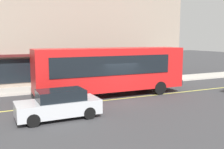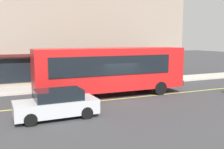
{
  "view_description": "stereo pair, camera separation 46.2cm",
  "coord_description": "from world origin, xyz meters",
  "px_view_note": "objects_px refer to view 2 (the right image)",
  "views": [
    {
      "loc": [
        -8.09,
        -15.79,
        4.15
      ],
      "look_at": [
        -0.22,
        1.03,
        1.6
      ],
      "focal_mm": 41.51,
      "sensor_mm": 36.0,
      "label": 1
    },
    {
      "loc": [
        -7.67,
        -15.98,
        4.15
      ],
      "look_at": [
        -0.22,
        1.03,
        1.6
      ],
      "focal_mm": 41.51,
      "sensor_mm": 36.0,
      "label": 2
    }
  ],
  "objects_px": {
    "traffic_light": "(158,56)",
    "pedestrian_mid_block": "(143,70)",
    "bus": "(111,69)",
    "car_silver": "(57,104)"
  },
  "relations": [
    {
      "from": "car_silver",
      "to": "traffic_light",
      "type": "bearing_deg",
      "value": 33.41
    },
    {
      "from": "bus",
      "to": "traffic_light",
      "type": "xyz_separation_m",
      "value": [
        6.38,
        3.55,
        0.55
      ]
    },
    {
      "from": "traffic_light",
      "to": "pedestrian_mid_block",
      "type": "xyz_separation_m",
      "value": [
        -1.34,
        0.4,
        -1.35
      ]
    },
    {
      "from": "bus",
      "to": "car_silver",
      "type": "relative_size",
      "value": 2.58
    },
    {
      "from": "traffic_light",
      "to": "pedestrian_mid_block",
      "type": "height_order",
      "value": "traffic_light"
    },
    {
      "from": "bus",
      "to": "traffic_light",
      "type": "relative_size",
      "value": 3.49
    },
    {
      "from": "bus",
      "to": "car_silver",
      "type": "xyz_separation_m",
      "value": [
        -4.83,
        -3.84,
        -1.24
      ]
    },
    {
      "from": "traffic_light",
      "to": "pedestrian_mid_block",
      "type": "relative_size",
      "value": 1.86
    },
    {
      "from": "car_silver",
      "to": "pedestrian_mid_block",
      "type": "relative_size",
      "value": 2.52
    },
    {
      "from": "bus",
      "to": "pedestrian_mid_block",
      "type": "height_order",
      "value": "bus"
    }
  ]
}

